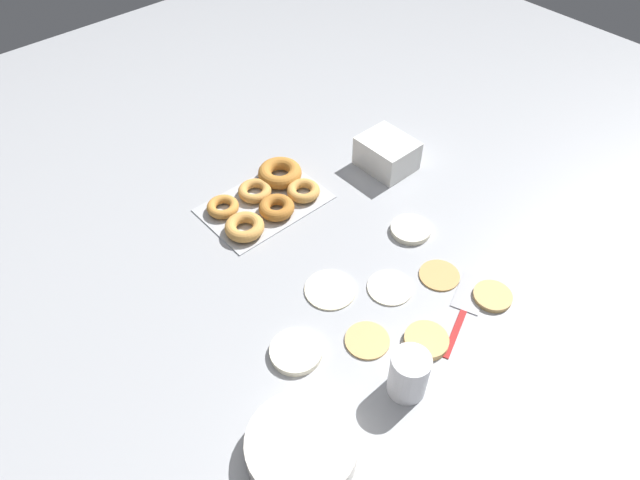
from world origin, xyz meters
TOP-DOWN VIEW (x-y plane):
  - ground_plane at (0.00, 0.00)m, footprint 3.00×3.00m
  - pancake_0 at (-0.15, 0.14)m, footprint 0.09×0.09m
  - pancake_1 at (-0.00, 0.24)m, footprint 0.09×0.09m
  - pancake_2 at (-0.05, 0.09)m, footprint 0.10×0.10m
  - pancake_3 at (0.21, 0.08)m, footprint 0.10×0.10m
  - pancake_4 at (-0.21, 0.01)m, footprint 0.10×0.10m
  - pancake_5 at (0.09, 0.16)m, footprint 0.09×0.09m
  - pancake_6 at (-0.19, 0.26)m, footprint 0.08×0.08m
  - pancake_7 at (0.05, 0.01)m, footprint 0.11×0.11m
  - donut_tray at (-0.02, -0.30)m, footprint 0.30×0.21m
  - batter_bowl at (0.33, 0.24)m, footprint 0.19×0.19m
  - container_stack at (-0.35, -0.21)m, footprint 0.12×0.14m
  - paper_cup at (0.11, 0.28)m, footprint 0.07×0.07m
  - spatula at (-0.14, 0.23)m, footprint 0.23×0.12m

SIDE VIEW (x-z plane):
  - ground_plane at x=0.00m, z-range 0.00..0.00m
  - spatula at x=-0.14m, z-range 0.00..0.00m
  - pancake_0 at x=-0.15m, z-range 0.00..0.01m
  - pancake_2 at x=-0.05m, z-range 0.00..0.01m
  - pancake_7 at x=0.05m, z-range 0.00..0.01m
  - pancake_5 at x=0.09m, z-range 0.00..0.01m
  - pancake_6 at x=-0.19m, z-range 0.00..0.01m
  - pancake_4 at x=-0.21m, z-range 0.00..0.01m
  - pancake_3 at x=0.21m, z-range 0.00..0.01m
  - pancake_1 at x=0.00m, z-range 0.00..0.01m
  - donut_tray at x=-0.02m, z-range 0.00..0.04m
  - batter_bowl at x=0.33m, z-range 0.00..0.05m
  - container_stack at x=-0.35m, z-range 0.00..0.08m
  - paper_cup at x=0.11m, z-range 0.00..0.10m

